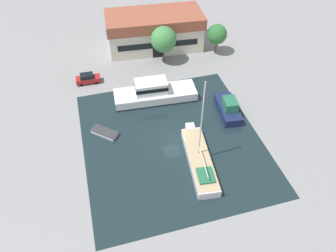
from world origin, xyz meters
name	(u,v)px	position (x,y,z in m)	size (l,w,h in m)	color
ground_plane	(172,140)	(0.00, 0.00, 0.00)	(440.00, 440.00, 0.00)	gray
water_canal	(172,140)	(0.00, 0.00, 0.00)	(25.50, 27.87, 0.01)	#19282D
warehouse_building	(155,30)	(4.00, 26.46, 3.50)	(19.36, 10.26, 6.92)	beige
quay_tree_near_building	(164,39)	(4.29, 20.61, 4.66)	(4.75, 4.75, 7.05)	brown
quay_tree_by_water	(217,34)	(14.95, 20.84, 4.01)	(3.83, 3.83, 5.94)	brown
parked_car	(88,79)	(-10.38, 17.55, 0.88)	(4.27, 1.88, 1.79)	maroon
sailboat_moored	(199,159)	(2.45, -5.07, 0.73)	(4.18, 12.89, 13.32)	silver
motor_cruiser	(154,93)	(-0.20, 10.01, 1.32)	(13.95, 5.21, 3.68)	white
small_dinghy	(104,132)	(-9.35, 3.99, 0.32)	(4.14, 3.97, 0.63)	silver
cabin_boat	(228,108)	(10.27, 3.36, 1.06)	(3.57, 7.13, 2.97)	#19234C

